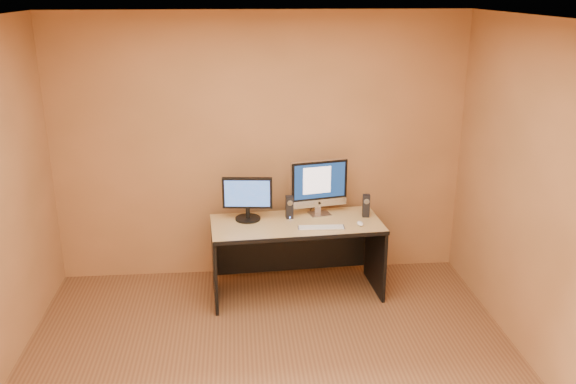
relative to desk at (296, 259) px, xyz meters
name	(u,v)px	position (x,y,z in m)	size (l,w,h in m)	color
walls	(274,225)	(-0.30, -1.46, 0.94)	(4.00, 4.00, 2.60)	#AD7445
ceiling	(272,22)	(-0.30, -1.46, 2.24)	(4.00, 4.00, 0.00)	white
desk	(296,259)	(0.00, 0.00, 0.00)	(1.57, 0.69, 0.73)	tan
imac	(320,188)	(0.24, 0.20, 0.63)	(0.56, 0.21, 0.54)	#BCBDC1
second_monitor	(247,199)	(-0.45, 0.12, 0.57)	(0.47, 0.24, 0.41)	black
speaker_left	(289,207)	(-0.06, 0.13, 0.47)	(0.07, 0.07, 0.22)	black
speaker_right	(366,206)	(0.67, 0.11, 0.47)	(0.07, 0.07, 0.22)	black
keyboard	(321,228)	(0.21, -0.16, 0.37)	(0.42, 0.11, 0.02)	silver
mouse	(360,223)	(0.57, -0.11, 0.38)	(0.06, 0.10, 0.04)	white
cable_a	(320,210)	(0.26, 0.30, 0.37)	(0.01, 0.01, 0.22)	black
cable_b	(310,210)	(0.17, 0.30, 0.37)	(0.01, 0.01, 0.18)	black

